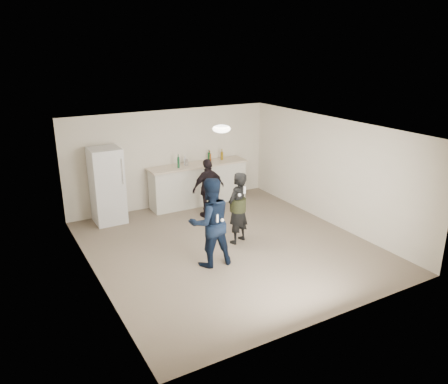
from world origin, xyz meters
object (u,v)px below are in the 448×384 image
shaker (187,162)px  counter (199,185)px  woman (238,208)px  spectator (208,188)px  man (210,222)px  fridge (107,186)px

shaker → counter: bearing=-1.8°
counter → shaker: 0.73m
shaker → woman: 2.61m
shaker → woman: (-0.02, -2.58, -0.40)m
counter → spectator: 1.00m
man → spectator: man is taller
counter → woman: (-0.35, -2.57, 0.25)m
fridge → shaker: bearing=2.2°
fridge → spectator: size_ratio=1.23×
counter → man: 3.45m
counter → man: bearing=-112.7°
woman → spectator: woman is taller
woman → counter: bearing=-121.3°
counter → fridge: 2.45m
woman → shaker: bearing=-114.1°
fridge → shaker: fridge is taller
woman → fridge: bearing=-73.9°
counter → shaker: size_ratio=15.29×
fridge → woman: bearing=-50.3°
shaker → spectator: bearing=-83.0°
man → woman: 1.15m
fridge → shaker: size_ratio=10.59×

